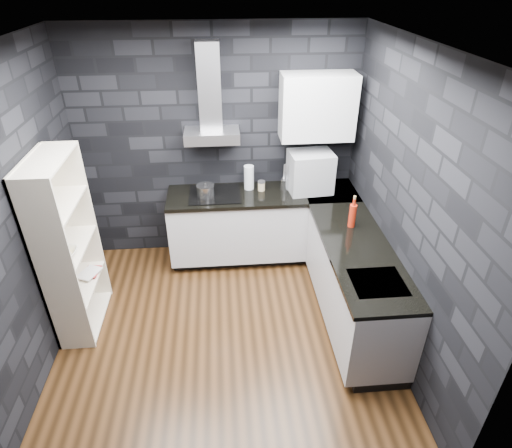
{
  "coord_description": "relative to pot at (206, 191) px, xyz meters",
  "views": [
    {
      "loc": [
        0.04,
        -3.09,
        3.17
      ],
      "look_at": [
        0.35,
        0.45,
        1.0
      ],
      "focal_mm": 30.0,
      "sensor_mm": 36.0,
      "label": 1
    }
  ],
  "objects": [
    {
      "name": "ground",
      "position": [
        0.15,
        -1.26,
        -0.97
      ],
      "size": [
        3.2,
        3.2,
        0.0
      ],
      "primitive_type": "plane",
      "color": "#422713"
    },
    {
      "name": "ceiling",
      "position": [
        0.15,
        -1.26,
        1.73
      ],
      "size": [
        3.2,
        3.2,
        0.0
      ],
      "primitive_type": "plane",
      "rotation": [
        3.14,
        0.0,
        0.0
      ],
      "color": "white"
    },
    {
      "name": "wall_back",
      "position": [
        0.15,
        0.36,
        0.38
      ],
      "size": [
        3.2,
        0.05,
        2.7
      ],
      "primitive_type": "cube",
      "color": "black",
      "rests_on": "ground"
    },
    {
      "name": "wall_front",
      "position": [
        0.15,
        -2.89,
        0.38
      ],
      "size": [
        3.2,
        0.05,
        2.7
      ],
      "primitive_type": "cube",
      "color": "black",
      "rests_on": "ground"
    },
    {
      "name": "wall_left",
      "position": [
        -1.47,
        -1.26,
        0.38
      ],
      "size": [
        0.05,
        3.2,
        2.7
      ],
      "primitive_type": "cube",
      "color": "black",
      "rests_on": "ground"
    },
    {
      "name": "wall_right",
      "position": [
        1.78,
        -1.26,
        0.38
      ],
      "size": [
        0.05,
        3.2,
        2.7
      ],
      "primitive_type": "cube",
      "color": "black",
      "rests_on": "ground"
    },
    {
      "name": "toekick_back",
      "position": [
        0.65,
        0.08,
        -0.92
      ],
      "size": [
        2.18,
        0.5,
        0.1
      ],
      "primitive_type": "cube",
      "color": "black",
      "rests_on": "ground"
    },
    {
      "name": "toekick_right",
      "position": [
        1.49,
        -1.16,
        -0.92
      ],
      "size": [
        0.5,
        1.78,
        0.1
      ],
      "primitive_type": "cube",
      "color": "black",
      "rests_on": "ground"
    },
    {
      "name": "counter_back_cab",
      "position": [
        0.65,
        0.04,
        -0.49
      ],
      "size": [
        2.2,
        0.6,
        0.76
      ],
      "primitive_type": "cube",
      "color": "silver",
      "rests_on": "ground"
    },
    {
      "name": "counter_right_cab",
      "position": [
        1.45,
        -1.16,
        -0.49
      ],
      "size": [
        0.6,
        1.8,
        0.76
      ],
      "primitive_type": "cube",
      "color": "silver",
      "rests_on": "ground"
    },
    {
      "name": "counter_back_top",
      "position": [
        0.65,
        0.03,
        -0.09
      ],
      "size": [
        2.2,
        0.62,
        0.04
      ],
      "primitive_type": "cube",
      "color": "black",
      "rests_on": "counter_back_cab"
    },
    {
      "name": "counter_right_top",
      "position": [
        1.44,
        -1.16,
        -0.09
      ],
      "size": [
        0.62,
        1.8,
        0.04
      ],
      "primitive_type": "cube",
      "color": "black",
      "rests_on": "counter_right_cab"
    },
    {
      "name": "counter_corner_top",
      "position": [
        1.45,
        0.04,
        -0.09
      ],
      "size": [
        0.62,
        0.62,
        0.04
      ],
      "primitive_type": "cube",
      "color": "black",
      "rests_on": "counter_right_cab"
    },
    {
      "name": "hood_body",
      "position": [
        0.1,
        0.17,
        0.59
      ],
      "size": [
        0.6,
        0.34,
        0.12
      ],
      "primitive_type": "cube",
      "color": "silver",
      "rests_on": "wall_back"
    },
    {
      "name": "hood_chimney",
      "position": [
        0.1,
        0.24,
        1.1
      ],
      "size": [
        0.24,
        0.2,
        0.9
      ],
      "primitive_type": "cube",
      "color": "silver",
      "rests_on": "hood_body"
    },
    {
      "name": "upper_cabinet",
      "position": [
        1.25,
        0.16,
        0.88
      ],
      "size": [
        0.8,
        0.35,
        0.7
      ],
      "primitive_type": "cube",
      "color": "silver",
      "rests_on": "wall_back"
    },
    {
      "name": "cooktop",
      "position": [
        0.1,
        0.04,
        -0.06
      ],
      "size": [
        0.58,
        0.5,
        0.01
      ],
      "primitive_type": "cube",
      "color": "black",
      "rests_on": "counter_back_top"
    },
    {
      "name": "sink_rim",
      "position": [
        1.45,
        -1.66,
        -0.08
      ],
      "size": [
        0.44,
        0.4,
        0.01
      ],
      "primitive_type": "cube",
      "color": "silver",
      "rests_on": "counter_right_top"
    },
    {
      "name": "pot",
      "position": [
        0.0,
        0.0,
        0.0
      ],
      "size": [
        0.21,
        0.21,
        0.12
      ],
      "primitive_type": "cylinder",
      "rotation": [
        0.0,
        0.0,
        -0.07
      ],
      "color": "silver",
      "rests_on": "cooktop"
    },
    {
      "name": "glass_vase",
      "position": [
        0.51,
        0.16,
        0.07
      ],
      "size": [
        0.13,
        0.13,
        0.28
      ],
      "primitive_type": "cylinder",
      "rotation": [
        0.0,
        0.0,
        -0.1
      ],
      "color": "silver",
      "rests_on": "counter_back_top"
    },
    {
      "name": "storage_jar",
      "position": [
        0.65,
        0.1,
        -0.02
      ],
      "size": [
        0.1,
        0.1,
        0.1
      ],
      "primitive_type": "cylinder",
      "rotation": [
        0.0,
        0.0,
        -0.17
      ],
      "color": "tan",
      "rests_on": "counter_back_top"
    },
    {
      "name": "utensil_crock",
      "position": [
        0.92,
        0.1,
        -0.0
      ],
      "size": [
        0.11,
        0.11,
        0.13
      ],
      "primitive_type": "cylinder",
      "rotation": [
        0.0,
        0.0,
        0.07
      ],
      "color": "silver",
      "rests_on": "counter_back_top"
    },
    {
      "name": "appliance_garage",
      "position": [
        1.2,
        0.06,
        0.16
      ],
      "size": [
        0.51,
        0.42,
        0.48
      ],
      "primitive_type": "cube",
      "rotation": [
        0.0,
        0.0,
        0.09
      ],
      "color": "#9FA2A7",
      "rests_on": "counter_back_top"
    },
    {
      "name": "red_bottle",
      "position": [
        1.47,
        -0.77,
        0.05
      ],
      "size": [
        0.09,
        0.09,
        0.24
      ],
      "primitive_type": "cylinder",
      "rotation": [
        0.0,
        0.0,
        -0.35
      ],
      "color": "#A5210E",
      "rests_on": "counter_right_top"
    },
    {
      "name": "bookshelf",
      "position": [
        -1.27,
        -0.93,
        -0.07
      ],
      "size": [
        0.41,
        0.83,
        1.8
      ],
      "primitive_type": "cube",
      "rotation": [
        0.0,
        0.0,
        -0.08
      ],
      "color": "beige",
      "rests_on": "ground"
    },
    {
      "name": "fruit_bowl",
      "position": [
        -1.27,
        -1.07,
        -0.03
      ],
      "size": [
        0.26,
        0.26,
        0.06
      ],
      "primitive_type": "imported",
      "rotation": [
        0.0,
        0.0,
        -0.11
      ],
      "color": "silver",
      "rests_on": "bookshelf"
    },
    {
      "name": "book_red",
      "position": [
        -1.26,
        -0.74,
        -0.4
      ],
      "size": [
        0.16,
        0.04,
        0.21
      ],
      "primitive_type": "imported",
      "rotation": [
        0.0,
        0.0,
        -0.13
      ],
      "color": "maroon",
      "rests_on": "bookshelf"
    },
    {
      "name": "book_second",
      "position": [
        -1.27,
        -0.75,
        -0.38
      ],
      "size": [
        0.16,
        0.09,
        0.23
      ],
      "primitive_type": "imported",
      "rotation": [
        0.0,
        0.0,
        -0.43
      ],
      "color": "#B2B2B2",
      "rests_on": "bookshelf"
    }
  ]
}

